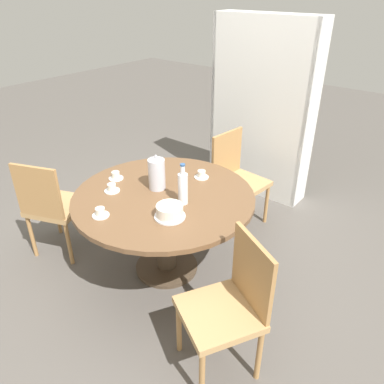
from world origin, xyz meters
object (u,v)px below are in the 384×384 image
Objects in this scene: chair_c at (237,177)px; cup_d at (100,213)px; bookshelf at (260,114)px; cup_b at (202,175)px; coffee_pot at (157,173)px; chair_a at (53,205)px; water_bottle at (183,188)px; chair_b at (229,305)px; cup_a at (112,188)px; cup_c at (116,176)px; cake_main at (170,212)px.

cup_d is at bearing 179.10° from chair_c.
bookshelf is 15.77× the size of cup_b.
cup_b is at bearing 66.03° from coffee_pot.
cup_b is (0.20, -1.26, -0.15)m from bookshelf.
water_bottle is at bearing 179.44° from chair_a.
chair_b reaches higher than cup_a.
chair_a is 7.64× the size of cup_d.
cup_b is 1.00× the size of cup_c.
bookshelf is at bearing 101.56° from water_bottle.
coffee_pot is 0.30m from water_bottle.
water_bottle reaches higher than cake_main.
chair_c is (0.91, 1.38, 0.00)m from chair_a.
water_bottle is at bearing -70.77° from cup_b.
cup_b is (0.39, 0.60, 0.00)m from cup_a.
cake_main is 0.73m from cup_c.
chair_c is at bearing 150.30° from chair_b.
chair_c is 1.48m from cup_d.
chair_c reaches higher than cup_c.
cup_c is 0.55m from cup_d.
chair_a is 3.21× the size of coffee_pot.
chair_b reaches higher than cake_main.
cake_main is 1.82× the size of cup_c.
cup_a is 1.00× the size of cup_d.
water_bottle is at bearing 101.56° from bookshelf.
cake_main is (-0.63, 0.21, 0.27)m from chair_b.
cup_a is at bearing -160.71° from chair_b.
coffee_pot is at bearing 91.54° from bookshelf.
cup_b and cup_c have the same top height.
cup_c is at bearing -176.03° from water_bottle.
chair_c is at bearing 72.26° from cup_a.
cup_d is (-0.32, -0.47, -0.10)m from water_bottle.
chair_a is at bearing 70.84° from bookshelf.
chair_a is at bearing -158.27° from cup_a.
water_bottle reaches higher than cup_d.
bookshelf is 1.88m from cup_a.
cup_b is (0.01, -0.57, 0.25)m from chair_c.
coffee_pot is at bearing -176.05° from chair_b.
coffee_pot is at bearing 14.72° from cup_c.
cup_d is at bearing -143.06° from cake_main.
coffee_pot is at bearing 170.39° from water_bottle.
chair_b reaches higher than cup_d.
cup_a is (-1.21, 0.21, 0.25)m from chair_b.
coffee_pot is 2.38× the size of cup_c.
bookshelf is at bearing 99.01° from cup_b.
cup_c is (0.40, 0.37, 0.25)m from chair_a.
chair_c is at bearing 83.28° from cup_d.
cup_c is at bearing -159.19° from chair_a.
coffee_pot reaches higher than cup_a.
cup_b is at bearing 57.21° from cup_a.
water_bottle is 1.45× the size of cake_main.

